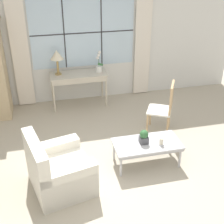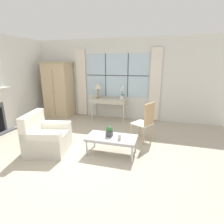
{
  "view_description": "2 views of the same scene",
  "coord_description": "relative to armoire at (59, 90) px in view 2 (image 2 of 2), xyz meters",
  "views": [
    {
      "loc": [
        -0.94,
        -3.68,
        3.28
      ],
      "look_at": [
        0.07,
        0.56,
        0.89
      ],
      "focal_mm": 50.0,
      "sensor_mm": 36.0,
      "label": 1
    },
    {
      "loc": [
        1.56,
        -3.12,
        1.93
      ],
      "look_at": [
        0.52,
        0.54,
        0.89
      ],
      "focal_mm": 28.0,
      "sensor_mm": 36.0,
      "label": 2
    }
  ],
  "objects": [
    {
      "name": "ground_plane",
      "position": [
        2.15,
        -2.62,
        -1.01
      ],
      "size": [
        14.0,
        14.0,
        0.0
      ],
      "primitive_type": "plane",
      "color": "#B2A893"
    },
    {
      "name": "wall_back_windowed",
      "position": [
        2.15,
        0.4,
        0.38
      ],
      "size": [
        7.2,
        0.14,
        2.8
      ],
      "color": "silver",
      "rests_on": "ground_plane"
    },
    {
      "name": "armoire",
      "position": [
        0.0,
        0.0,
        0.0
      ],
      "size": [
        1.03,
        0.72,
        2.01
      ],
      "color": "tan",
      "rests_on": "ground_plane"
    },
    {
      "name": "console_table",
      "position": [
        1.96,
        0.06,
        -0.34
      ],
      "size": [
        1.23,
        0.52,
        0.75
      ],
      "color": "beige",
      "rests_on": "ground_plane"
    },
    {
      "name": "table_lamp",
      "position": [
        1.53,
        0.11,
        0.16
      ],
      "size": [
        0.28,
        0.28,
        0.54
      ],
      "color": "#9E7F47",
      "rests_on": "console_table"
    },
    {
      "name": "potted_orchid",
      "position": [
        2.42,
        0.06,
        -0.09
      ],
      "size": [
        0.16,
        0.12,
        0.48
      ],
      "color": "white",
      "rests_on": "console_table"
    },
    {
      "name": "armchair_upholstered",
      "position": [
        1.28,
        -2.6,
        -0.72
      ],
      "size": [
        1.01,
        1.07,
        0.9
      ],
      "color": "silver",
      "rests_on": "ground_plane"
    },
    {
      "name": "side_chair_wooden",
      "position": [
        3.38,
        -1.48,
        -0.44
      ],
      "size": [
        0.6,
        0.6,
        1.03
      ],
      "color": "white",
      "rests_on": "ground_plane"
    },
    {
      "name": "coffee_table",
      "position": [
        2.73,
        -2.34,
        -0.65
      ],
      "size": [
        1.1,
        0.56,
        0.4
      ],
      "color": "#BCBCC1",
      "rests_on": "ground_plane"
    },
    {
      "name": "potted_plant_small",
      "position": [
        2.68,
        -2.33,
        -0.49
      ],
      "size": [
        0.14,
        0.14,
        0.23
      ],
      "color": "#4C4C51",
      "rests_on": "coffee_table"
    },
    {
      "name": "pillar_candle",
      "position": [
        2.94,
        -2.44,
        -0.55
      ],
      "size": [
        0.09,
        0.09,
        0.13
      ],
      "color": "silver",
      "rests_on": "coffee_table"
    }
  ]
}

